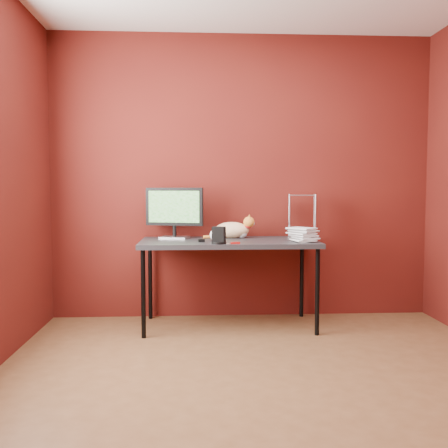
{
  "coord_description": "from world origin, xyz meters",
  "views": [
    {
      "loc": [
        -0.43,
        -2.87,
        1.19
      ],
      "look_at": [
        -0.2,
        1.15,
        0.9
      ],
      "focal_mm": 40.0,
      "sensor_mm": 36.0,
      "label": 1
    }
  ],
  "objects": [
    {
      "name": "cat",
      "position": [
        -0.11,
        1.56,
        0.82
      ],
      "size": [
        0.46,
        0.21,
        0.21
      ],
      "rotation": [
        0.0,
        0.0,
        -0.17
      ],
      "color": "orange",
      "rests_on": "desk"
    },
    {
      "name": "desk",
      "position": [
        -0.15,
        1.37,
        0.7
      ],
      "size": [
        1.5,
        0.7,
        0.75
      ],
      "color": "black",
      "rests_on": "ground"
    },
    {
      "name": "room",
      "position": [
        0.0,
        0.0,
        1.45
      ],
      "size": [
        3.52,
        3.52,
        2.61
      ],
      "color": "#56361D",
      "rests_on": "ground"
    },
    {
      "name": "pocket_knife",
      "position": [
        -0.12,
        1.08,
        0.76
      ],
      "size": [
        0.08,
        0.04,
        0.02
      ],
      "primitive_type": "cube",
      "rotation": [
        0.0,
        0.0,
        0.2
      ],
      "color": "#B0100D",
      "rests_on": "desk"
    },
    {
      "name": "washer",
      "position": [
        -0.17,
        1.08,
        0.75
      ],
      "size": [
        0.05,
        0.05,
        0.0
      ],
      "primitive_type": "cylinder",
      "color": "#B6B7BC",
      "rests_on": "desk"
    },
    {
      "name": "monitor",
      "position": [
        -0.62,
        1.53,
        1.0
      ],
      "size": [
        0.51,
        0.23,
        0.45
      ],
      "rotation": [
        0.0,
        0.0,
        -0.27
      ],
      "color": "#B6B7BC",
      "rests_on": "desk"
    },
    {
      "name": "speaker",
      "position": [
        -0.25,
        1.09,
        0.81
      ],
      "size": [
        0.12,
        0.12,
        0.14
      ],
      "rotation": [
        0.0,
        0.0,
        -0.27
      ],
      "color": "black",
      "rests_on": "desk"
    },
    {
      "name": "skull_mug",
      "position": [
        -0.26,
        1.28,
        0.8
      ],
      "size": [
        0.11,
        0.11,
        0.1
      ],
      "rotation": [
        0.0,
        0.0,
        0.19
      ],
      "color": "silver",
      "rests_on": "desk"
    },
    {
      "name": "black_gadget",
      "position": [
        -0.39,
        1.23,
        0.76
      ],
      "size": [
        0.06,
        0.04,
        0.02
      ],
      "primitive_type": "cube",
      "rotation": [
        0.0,
        0.0,
        0.23
      ],
      "color": "black",
      "rests_on": "desk"
    },
    {
      "name": "wire_rack",
      "position": [
        0.52,
        1.55,
        0.95
      ],
      "size": [
        0.26,
        0.22,
        0.39
      ],
      "rotation": [
        0.0,
        0.0,
        -0.18
      ],
      "color": "#B6B7BC",
      "rests_on": "desk"
    },
    {
      "name": "book_stack",
      "position": [
        0.39,
        1.21,
        1.4
      ],
      "size": [
        0.26,
        0.27,
        1.3
      ],
      "rotation": [
        0.0,
        0.0,
        0.39
      ],
      "color": "beige",
      "rests_on": "desk"
    }
  ]
}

